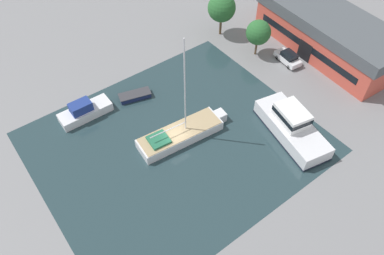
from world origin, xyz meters
TOP-DOWN VIEW (x-y plane):
  - ground_plane at (0.00, 0.00)m, footprint 440.00×440.00m
  - water_canal at (0.00, 0.00)m, footprint 27.66×32.17m
  - warehouse_building at (-1.42, 29.02)m, footprint 23.44×10.68m
  - quay_tree_near_building at (-6.90, 19.73)m, footprint 3.65×3.65m
  - quay_tree_by_water at (-14.23, 18.86)m, footprint 4.33×4.33m
  - parked_car at (-2.57, 22.13)m, footprint 4.42×2.33m
  - sailboat_moored at (-0.21, 0.94)m, footprint 4.18×11.95m
  - motor_cruiser at (7.38, 12.01)m, footprint 11.42×6.19m
  - small_dinghy at (-9.69, 0.07)m, footprint 2.77×4.57m
  - cabin_boat at (-10.64, -6.81)m, footprint 2.53×6.74m

SIDE VIEW (x-z plane):
  - ground_plane at x=0.00m, z-range 0.00..0.00m
  - water_canal at x=0.00m, z-range 0.00..0.01m
  - small_dinghy at x=-9.69m, z-range 0.01..0.73m
  - sailboat_moored at x=-0.21m, z-range -6.39..7.89m
  - parked_car at x=-2.57m, z-range -0.01..1.72m
  - cabin_boat at x=-10.64m, z-range -0.34..2.08m
  - motor_cruiser at x=7.38m, z-range -0.51..3.30m
  - warehouse_building at x=-1.42m, z-range 0.04..5.98m
  - quay_tree_near_building at x=-6.90m, z-range 0.99..6.65m
  - quay_tree_by_water at x=-14.23m, z-range 1.22..8.03m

